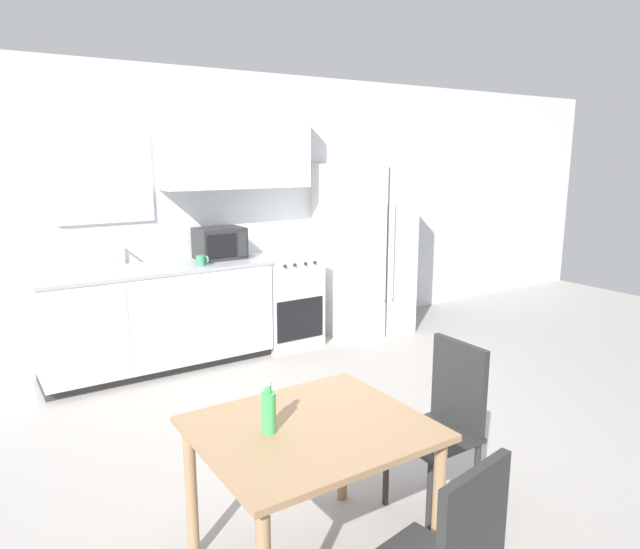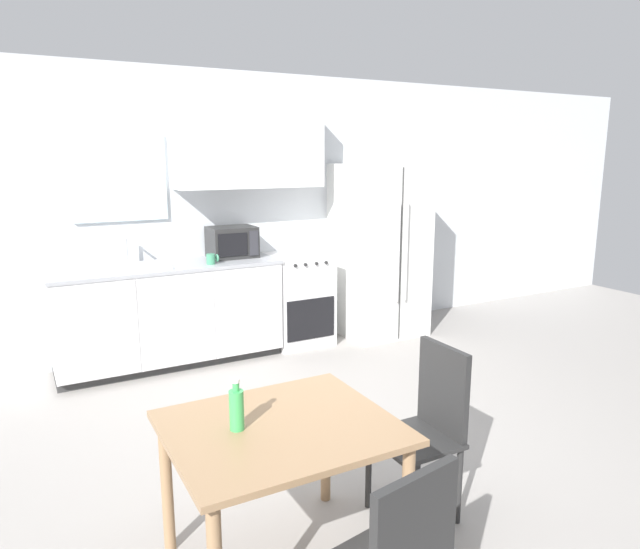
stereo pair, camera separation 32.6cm
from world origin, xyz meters
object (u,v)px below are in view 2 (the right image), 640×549
object	(u,v)px
dining_table	(281,446)
coffee_mug	(212,259)
refrigerator	(379,250)
dining_chair_side	(429,419)
microwave	(232,242)
drink_bottle	(237,409)
oven_range	(298,299)

from	to	relation	value
dining_table	coffee_mug	bearing A→B (deg)	78.03
refrigerator	coffee_mug	bearing A→B (deg)	-177.99
dining_table	dining_chair_side	world-z (taller)	dining_chair_side
microwave	refrigerator	bearing A→B (deg)	-6.84
drink_bottle	dining_table	bearing A→B (deg)	-15.17
oven_range	refrigerator	xyz separation A→B (m)	(0.93, -0.09, 0.45)
refrigerator	microwave	distance (m)	1.60
dining_chair_side	drink_bottle	size ratio (longest dim) A/B	3.92
refrigerator	coffee_mug	xyz separation A→B (m)	(-1.87, -0.07, 0.08)
coffee_mug	dining_chair_side	distance (m)	2.79
dining_chair_side	microwave	bearing A→B (deg)	0.13
dining_table	microwave	bearing A→B (deg)	73.80
refrigerator	oven_range	bearing A→B (deg)	174.23
oven_range	refrigerator	bearing A→B (deg)	-5.77
microwave	dining_chair_side	xyz separation A→B (m)	(-0.00, -3.00, -0.55)
oven_range	microwave	distance (m)	0.91
oven_range	coffee_mug	xyz separation A→B (m)	(-0.94, -0.16, 0.52)
coffee_mug	dining_table	xyz separation A→B (m)	(-0.59, -2.77, -0.37)
dining_table	oven_range	bearing A→B (deg)	62.41
refrigerator	drink_bottle	size ratio (longest dim) A/B	7.66
refrigerator	coffee_mug	distance (m)	1.88
dining_chair_side	drink_bottle	xyz separation A→B (m)	(-1.06, 0.03, 0.28)
oven_range	dining_chair_side	world-z (taller)	dining_chair_side
oven_range	coffee_mug	distance (m)	1.09
coffee_mug	drink_bottle	world-z (taller)	coffee_mug
refrigerator	dining_table	size ratio (longest dim) A/B	1.82
refrigerator	dining_chair_side	bearing A→B (deg)	-119.43
refrigerator	dining_table	world-z (taller)	refrigerator
oven_range	microwave	bearing A→B (deg)	171.64
refrigerator	dining_table	bearing A→B (deg)	-130.98
oven_range	drink_bottle	size ratio (longest dim) A/B	3.90
oven_range	dining_table	size ratio (longest dim) A/B	0.93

